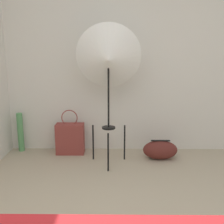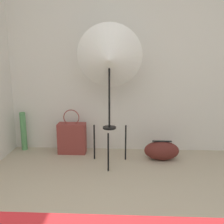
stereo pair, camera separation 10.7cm
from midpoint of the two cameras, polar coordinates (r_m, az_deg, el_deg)
The scene contains 5 objects.
wall_back at distance 3.62m, azimuth 1.70°, elevation 11.83°, with size 8.00×0.05×2.60m.
photo_umbrella at distance 3.09m, azimuth 0.40°, elevation 11.43°, with size 0.78×0.43×1.69m.
tote_bag at distance 3.65m, azimuth -7.86°, elevation -5.61°, with size 0.38×0.18×0.61m.
duffel_bag at distance 3.49m, azimuth 11.61°, elevation -8.22°, with size 0.45×0.25×0.25m.
paper_roll at distance 3.91m, azimuth -17.97°, elevation -4.01°, with size 0.08×0.08×0.54m.
Camera 2 is at (0.12, -1.11, 1.33)m, focal length 42.00 mm.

